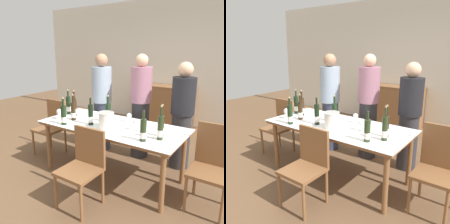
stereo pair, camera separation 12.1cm
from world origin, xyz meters
The scene contains 23 objects.
ground_plane centered at (0.00, 0.00, 0.00)m, with size 12.00×12.00×0.00m, color brown.
back_wall centered at (0.00, 2.81, 1.40)m, with size 8.00×0.10×2.80m.
sideboard_cabinet centered at (-0.34, 2.52, 0.46)m, with size 1.36×0.46×0.92m.
dining_table centered at (0.00, 0.00, 0.68)m, with size 1.95×0.88×0.75m.
ice_bucket centered at (0.01, -0.15, 0.86)m, with size 0.20×0.20×0.21m.
wine_bottle_0 centered at (-0.12, 0.08, 0.87)m, with size 0.08×0.08×0.38m.
wine_bottle_1 centered at (0.73, -0.13, 0.88)m, with size 0.07×0.07×0.39m.
wine_bottle_2 centered at (-0.54, -0.34, 0.87)m, with size 0.07×0.07×0.37m.
wine_bottle_3 centered at (-0.88, 0.10, 0.87)m, with size 0.07×0.07×0.38m.
wine_bottle_4 centered at (0.59, -0.27, 0.87)m, with size 0.07×0.07×0.35m.
wine_bottle_5 centered at (0.70, -0.02, 0.87)m, with size 0.06×0.06×0.38m.
wine_bottle_6 centered at (-0.72, 0.05, 0.88)m, with size 0.07×0.07×0.39m.
wine_bottle_7 centered at (-0.24, -0.14, 0.88)m, with size 0.07×0.07×0.37m.
wine_bottle_8 centered at (-0.59, -0.11, 0.87)m, with size 0.07×0.07×0.37m.
wine_glass_0 centered at (0.12, 0.24, 0.83)m, with size 0.07×0.07×0.13m.
wine_glass_1 centered at (-0.77, -0.21, 0.85)m, with size 0.09×0.09×0.16m.
wine_glass_2 centered at (0.36, -0.01, 0.85)m, with size 0.08×0.08×0.15m.
chair_right_end centered at (1.27, 0.09, 0.53)m, with size 0.42×0.42×0.94m.
chair_near_front centered at (0.08, -0.67, 0.51)m, with size 0.42×0.42×0.88m.
chair_left_end centered at (-1.27, 0.09, 0.51)m, with size 0.42×0.42×0.90m.
person_host centered at (-0.68, 0.69, 0.83)m, with size 0.33×0.33×1.65m.
person_guest_left centered at (0.01, 0.78, 0.83)m, with size 0.33×0.33×1.66m.
person_guest_right centered at (0.68, 0.79, 0.78)m, with size 0.33×0.33×1.56m.
Camera 1 is at (1.68, -2.48, 1.74)m, focal length 38.00 mm.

